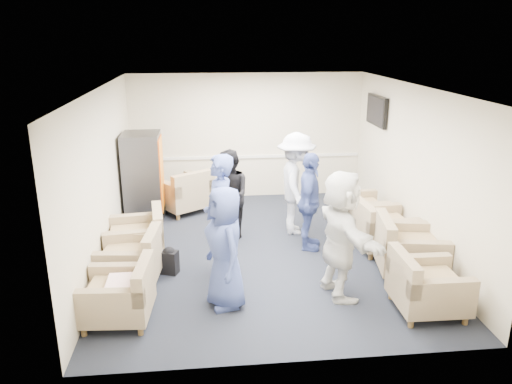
{
  "coord_description": "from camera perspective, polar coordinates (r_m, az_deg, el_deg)",
  "views": [
    {
      "loc": [
        -0.92,
        -7.64,
        3.48
      ],
      "look_at": [
        -0.1,
        0.2,
        0.97
      ],
      "focal_mm": 35.0,
      "sensor_mm": 36.0,
      "label": 1
    }
  ],
  "objects": [
    {
      "name": "ceiling",
      "position": [
        7.73,
        0.9,
        11.86
      ],
      "size": [
        6.0,
        6.0,
        0.0
      ],
      "primitive_type": "plane",
      "rotation": [
        3.14,
        0.0,
        0.0
      ],
      "color": "silver",
      "rests_on": "back_wall"
    },
    {
      "name": "armchair_left_near",
      "position": [
        6.61,
        -15.1,
        -11.44
      ],
      "size": [
        0.9,
        0.9,
        0.67
      ],
      "rotation": [
        0.0,
        0.0,
        -1.64
      ],
      "color": "#8A7759",
      "rests_on": "floor"
    },
    {
      "name": "backpack",
      "position": [
        7.71,
        -9.87,
        -7.63
      ],
      "size": [
        0.3,
        0.26,
        0.43
      ],
      "rotation": [
        0.0,
        0.0,
        -0.36
      ],
      "color": "black",
      "rests_on": "floor"
    },
    {
      "name": "armchair_right_near",
      "position": [
        6.92,
        18.68,
        -10.29
      ],
      "size": [
        0.88,
        0.88,
        0.69
      ],
      "rotation": [
        0.0,
        0.0,
        1.56
      ],
      "color": "#8A7759",
      "rests_on": "floor"
    },
    {
      "name": "person_back_right",
      "position": [
        8.93,
        4.6,
        0.93
      ],
      "size": [
        0.75,
        1.23,
        1.84
      ],
      "primitive_type": "imported",
      "rotation": [
        0.0,
        0.0,
        1.51
      ],
      "color": "white",
      "rests_on": "floor"
    },
    {
      "name": "chair_rail",
      "position": [
        10.96,
        -1.01,
        4.04
      ],
      "size": [
        4.98,
        0.04,
        0.06
      ],
      "primitive_type": "cube",
      "color": "silver",
      "rests_on": "back_wall"
    },
    {
      "name": "armchair_left_mid",
      "position": [
        7.49,
        -13.88,
        -7.63
      ],
      "size": [
        0.95,
        0.95,
        0.69
      ],
      "rotation": [
        0.0,
        0.0,
        -1.67
      ],
      "color": "#8A7759",
      "rests_on": "floor"
    },
    {
      "name": "person_front_right",
      "position": [
        6.83,
        9.69,
        -4.83
      ],
      "size": [
        0.76,
        1.72,
        1.79
      ],
      "primitive_type": "imported",
      "rotation": [
        0.0,
        0.0,
        1.71
      ],
      "color": "silver",
      "rests_on": "floor"
    },
    {
      "name": "armchair_corner",
      "position": [
        10.22,
        -8.09,
        -0.2
      ],
      "size": [
        1.31,
        1.31,
        0.76
      ],
      "rotation": [
        0.0,
        0.0,
        3.74
      ],
      "color": "#8A7759",
      "rests_on": "floor"
    },
    {
      "name": "armchair_right_midnear",
      "position": [
        7.86,
        16.72,
        -6.41
      ],
      "size": [
        1.08,
        1.08,
        0.75
      ],
      "rotation": [
        0.0,
        0.0,
        1.41
      ],
      "color": "#8A7759",
      "rests_on": "floor"
    },
    {
      "name": "person_mid_right",
      "position": [
        8.28,
        6.11,
        -1.12
      ],
      "size": [
        0.66,
        1.05,
        1.66
      ],
      "primitive_type": "imported",
      "rotation": [
        0.0,
        0.0,
        1.29
      ],
      "color": "#3B4B8D",
      "rests_on": "floor"
    },
    {
      "name": "back_wall",
      "position": [
        10.89,
        -1.03,
        6.37
      ],
      "size": [
        5.0,
        0.02,
        2.7
      ],
      "primitive_type": "cube",
      "color": "beige",
      "rests_on": "floor"
    },
    {
      "name": "right_wall",
      "position": [
        8.64,
        17.58,
        2.53
      ],
      "size": [
        0.02,
        6.0,
        2.7
      ],
      "primitive_type": "cube",
      "color": "beige",
      "rests_on": "floor"
    },
    {
      "name": "floor",
      "position": [
        8.44,
        0.81,
        -6.69
      ],
      "size": [
        6.0,
        6.0,
        0.0
      ],
      "primitive_type": "plane",
      "color": "black",
      "rests_on": "ground"
    },
    {
      "name": "armchair_left_far",
      "position": [
        8.17,
        -13.24,
        -5.33
      ],
      "size": [
        0.99,
        0.99,
        0.72
      ],
      "rotation": [
        0.0,
        0.0,
        -1.45
      ],
      "color": "#8A7759",
      "rests_on": "floor"
    },
    {
      "name": "person_back_left",
      "position": [
        8.7,
        -3.02,
        -0.35
      ],
      "size": [
        0.85,
        0.94,
        1.59
      ],
      "primitive_type": "imported",
      "rotation": [
        0.0,
        0.0,
        -1.19
      ],
      "color": "black",
      "rests_on": "floor"
    },
    {
      "name": "person_mid_left",
      "position": [
        7.29,
        -4.21,
        -2.85
      ],
      "size": [
        0.53,
        0.73,
        1.87
      ],
      "primitive_type": "imported",
      "rotation": [
        0.0,
        0.0,
        -1.7
      ],
      "color": "#3B4B8D",
      "rests_on": "floor"
    },
    {
      "name": "tv",
      "position": [
        10.12,
        13.63,
        9.02
      ],
      "size": [
        0.1,
        1.0,
        0.58
      ],
      "color": "black",
      "rests_on": "right_wall"
    },
    {
      "name": "pillow",
      "position": [
        6.54,
        -15.29,
        -10.13
      ],
      "size": [
        0.32,
        0.41,
        0.12
      ],
      "primitive_type": "cube",
      "rotation": [
        0.0,
        0.0,
        -1.56
      ],
      "color": "white",
      "rests_on": "armchair_left_near"
    },
    {
      "name": "left_wall",
      "position": [
        8.08,
        -17.03,
        1.58
      ],
      "size": [
        0.02,
        6.0,
        2.7
      ],
      "primitive_type": "cube",
      "color": "beige",
      "rests_on": "floor"
    },
    {
      "name": "armchair_right_far",
      "position": [
        9.41,
        11.47,
        -2.18
      ],
      "size": [
        0.9,
        0.9,
        0.69
      ],
      "rotation": [
        0.0,
        0.0,
        1.61
      ],
      "color": "#8A7759",
      "rests_on": "floor"
    },
    {
      "name": "armchair_right_midfar",
      "position": [
        8.61,
        14.01,
        -4.15
      ],
      "size": [
        0.96,
        0.96,
        0.72
      ],
      "rotation": [
        0.0,
        0.0,
        1.64
      ],
      "color": "#8A7759",
      "rests_on": "floor"
    },
    {
      "name": "vending_machine",
      "position": [
        9.69,
        -12.71,
        1.55
      ],
      "size": [
        0.7,
        0.82,
        1.72
      ],
      "color": "#48484F",
      "rests_on": "floor"
    },
    {
      "name": "person_front_left",
      "position": [
        6.53,
        -3.55,
        -6.37
      ],
      "size": [
        0.74,
        0.93,
        1.65
      ],
      "primitive_type": "imported",
      "rotation": [
        0.0,
        0.0,
        -1.27
      ],
      "color": "#3B4B8D",
      "rests_on": "floor"
    },
    {
      "name": "front_wall",
      "position": [
        5.19,
        4.82,
        -6.68
      ],
      "size": [
        5.0,
        0.02,
        2.7
      ],
      "primitive_type": "cube",
      "color": "beige",
      "rests_on": "floor"
    }
  ]
}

